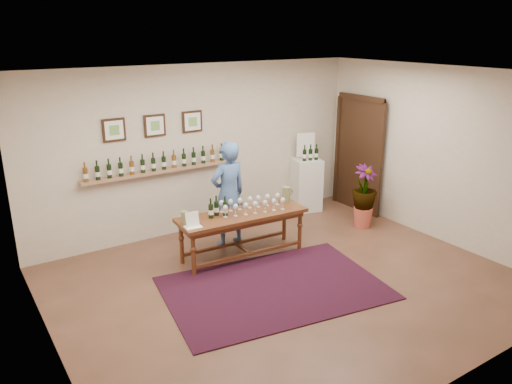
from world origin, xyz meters
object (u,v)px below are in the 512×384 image
person (228,194)px  tasting_table (242,220)px  potted_plant (364,196)px  display_pedestal (306,184)px

person → tasting_table: bearing=80.0°
potted_plant → person: person is taller
display_pedestal → potted_plant: bearing=-78.0°
tasting_table → potted_plant: 2.40m
tasting_table → potted_plant: size_ratio=2.08×
person → potted_plant: bearing=160.8°
display_pedestal → potted_plant: size_ratio=1.03×
tasting_table → person: 0.56m
display_pedestal → person: size_ratio=0.58×
tasting_table → person: person is taller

